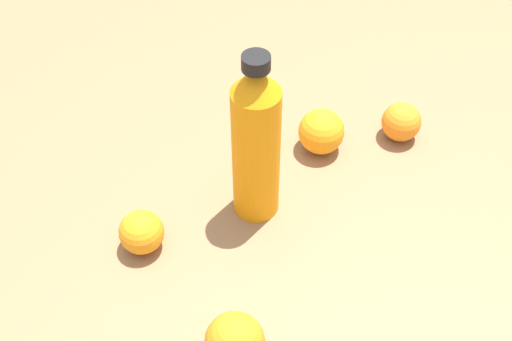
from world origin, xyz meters
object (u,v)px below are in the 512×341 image
object	(u,v)px
orange_2	(141,232)
water_bottle	(256,143)
orange_0	(401,122)
orange_1	(321,131)

from	to	relation	value
orange_2	water_bottle	bearing A→B (deg)	140.87
water_bottle	orange_0	size ratio (longest dim) A/B	4.34
orange_1	orange_2	world-z (taller)	orange_1
orange_0	orange_1	bearing A→B (deg)	-52.48
orange_1	water_bottle	bearing A→B (deg)	-14.53
water_bottle	orange_0	distance (m)	0.31
water_bottle	orange_1	bearing A→B (deg)	34.73
orange_1	orange_2	bearing A→B (deg)	-27.40
water_bottle	orange_0	bearing A→B (deg)	17.49
orange_0	orange_1	size ratio (longest dim) A/B	0.87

